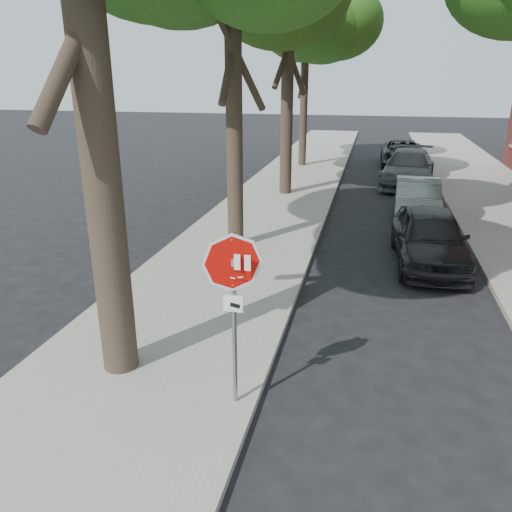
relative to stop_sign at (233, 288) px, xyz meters
The scene contains 10 objects.
ground 2.07m from the stop_sign, ahead, with size 120.00×120.00×0.00m, color black.
sidewalk_left 12.31m from the stop_sign, 98.51° to the left, with size 4.00×55.00×0.12m, color gray.
curb_left 12.17m from the stop_sign, 88.81° to the left, with size 0.12×55.00×0.13m, color #9E9384.
curb_right 13.03m from the stop_sign, 68.86° to the left, with size 0.12×55.00×0.13m, color #9E9384.
stop_sign is the anchor object (origin of this frame).
tree_far 21.88m from the stop_sign, 95.46° to the left, with size 5.29×4.91×9.33m.
car_a 7.84m from the stop_sign, 64.78° to the left, with size 1.72×4.26×1.45m, color black.
car_b 12.03m from the stop_sign, 73.98° to the left, with size 1.43×4.11×1.36m, color gray.
car_c 17.68m from the stop_sign, 79.22° to the left, with size 2.17×5.33×1.55m, color #45464A.
car_d 23.00m from the stop_sign, 81.74° to the left, with size 2.24×4.86×1.35m, color black.
Camera 1 is at (1.00, -5.99, 4.64)m, focal length 35.00 mm.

